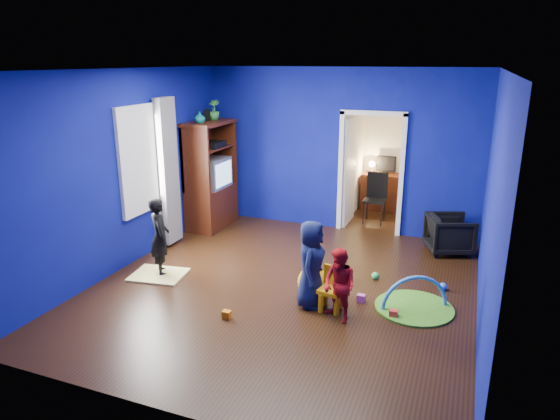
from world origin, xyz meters
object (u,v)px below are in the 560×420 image
at_px(hopper_ball, 313,282).
at_px(kid_chair, 331,292).
at_px(vase, 200,117).
at_px(study_desk, 383,192).
at_px(child_navy, 311,264).
at_px(toddler_red, 339,285).
at_px(folding_chair, 375,199).
at_px(crt_tv, 212,173).
at_px(armchair, 450,234).
at_px(child_black, 160,237).
at_px(tv_armoire, 211,175).
at_px(play_mat, 414,308).

relative_size(hopper_ball, kid_chair, 0.82).
height_order(vase, study_desk, vase).
xyz_separation_m(child_navy, toddler_red, (0.43, -0.24, -0.11)).
xyz_separation_m(toddler_red, kid_chair, (-0.15, 0.20, -0.20)).
distance_m(vase, folding_chair, 3.60).
relative_size(child_navy, vase, 5.70).
bearing_deg(crt_tv, armchair, 2.57).
distance_m(vase, hopper_ball, 3.72).
bearing_deg(toddler_red, child_black, -157.53).
relative_size(child_navy, hopper_ball, 2.76).
xyz_separation_m(toddler_red, vase, (-3.14, 2.31, 1.61)).
height_order(child_navy, folding_chair, child_navy).
height_order(child_black, study_desk, child_black).
xyz_separation_m(armchair, crt_tv, (-4.20, -0.19, 0.71)).
xyz_separation_m(armchair, tv_armoire, (-4.24, -0.19, 0.67)).
height_order(vase, hopper_ball, vase).
distance_m(child_black, toddler_red, 2.79).
xyz_separation_m(child_navy, folding_chair, (0.09, 3.66, -0.11)).
distance_m(toddler_red, crt_tv, 4.09).
relative_size(tv_armoire, play_mat, 2.00).
relative_size(tv_armoire, kid_chair, 3.92).
height_order(armchair, tv_armoire, tv_armoire).
bearing_deg(toddler_red, vase, 174.19).
bearing_deg(toddler_red, folding_chair, 125.39).
distance_m(child_navy, kid_chair, 0.42).
height_order(kid_chair, folding_chair, folding_chair).
bearing_deg(folding_chair, hopper_ball, -92.43).
relative_size(study_desk, folding_chair, 0.96).
distance_m(child_navy, crt_tv, 3.60).
bearing_deg(kid_chair, study_desk, 103.18).
xyz_separation_m(tv_armoire, hopper_ball, (2.66, -2.12, -0.78)).
distance_m(kid_chair, study_desk, 4.66).
bearing_deg(tv_armoire, study_desk, 38.69).
bearing_deg(armchair, study_desk, 14.35).
bearing_deg(hopper_ball, tv_armoire, 141.45).
bearing_deg(folding_chair, tv_armoire, -155.35).
height_order(child_navy, kid_chair, child_navy).
relative_size(armchair, play_mat, 0.70).
bearing_deg(folding_chair, toddler_red, -85.11).
bearing_deg(child_navy, folding_chair, -7.45).
relative_size(child_black, play_mat, 1.17).
xyz_separation_m(armchair, hopper_ball, (-1.58, -2.31, -0.11)).
relative_size(play_mat, folding_chair, 1.07).
bearing_deg(child_navy, tv_armoire, 42.88).
bearing_deg(child_navy, play_mat, -78.93).
bearing_deg(child_black, child_navy, -134.92).
xyz_separation_m(hopper_ball, kid_chair, (0.33, -0.29, 0.05)).
height_order(armchair, toddler_red, toddler_red).
bearing_deg(child_navy, child_black, 80.28).
distance_m(child_navy, study_desk, 4.62).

